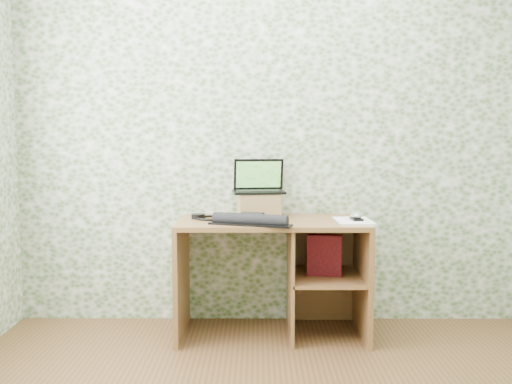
{
  "coord_description": "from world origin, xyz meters",
  "views": [
    {
      "loc": [
        -0.09,
        -2.17,
        1.29
      ],
      "look_at": [
        -0.1,
        1.39,
        0.94
      ],
      "focal_mm": 40.0,
      "sensor_mm": 36.0,
      "label": 1
    }
  ],
  "objects_px": {
    "laptop": "(259,185)",
    "notepad": "(354,221)",
    "riser": "(259,205)",
    "desk": "(284,260)",
    "keyboard": "(250,220)"
  },
  "relations": [
    {
      "from": "laptop",
      "to": "desk",
      "type": "bearing_deg",
      "value": -50.2
    },
    {
      "from": "riser",
      "to": "notepad",
      "type": "height_order",
      "value": "riser"
    },
    {
      "from": "desk",
      "to": "riser",
      "type": "relative_size",
      "value": 4.54
    },
    {
      "from": "riser",
      "to": "keyboard",
      "type": "relative_size",
      "value": 0.51
    },
    {
      "from": "desk",
      "to": "laptop",
      "type": "bearing_deg",
      "value": 137.41
    },
    {
      "from": "riser",
      "to": "keyboard",
      "type": "height_order",
      "value": "riser"
    },
    {
      "from": "laptop",
      "to": "notepad",
      "type": "relative_size",
      "value": 1.17
    },
    {
      "from": "notepad",
      "to": "desk",
      "type": "bearing_deg",
      "value": 162.18
    },
    {
      "from": "riser",
      "to": "laptop",
      "type": "bearing_deg",
      "value": 90.0
    },
    {
      "from": "keyboard",
      "to": "notepad",
      "type": "relative_size",
      "value": 1.66
    },
    {
      "from": "keyboard",
      "to": "notepad",
      "type": "height_order",
      "value": "keyboard"
    },
    {
      "from": "riser",
      "to": "keyboard",
      "type": "bearing_deg",
      "value": -99.99
    },
    {
      "from": "laptop",
      "to": "keyboard",
      "type": "xyz_separation_m",
      "value": [
        -0.05,
        -0.33,
        -0.19
      ]
    },
    {
      "from": "laptop",
      "to": "riser",
      "type": "bearing_deg",
      "value": -97.61
    },
    {
      "from": "keyboard",
      "to": "riser",
      "type": "bearing_deg",
      "value": 97.81
    }
  ]
}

